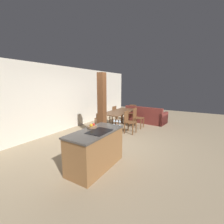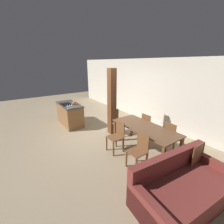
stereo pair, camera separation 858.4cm
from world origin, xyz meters
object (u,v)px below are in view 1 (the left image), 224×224
(fruit_bowl, at_px, (92,126))
(couch, at_px, (146,117))
(dining_chair_head_end, at_px, (102,124))
(dining_table, at_px, (120,113))
(timber_post, at_px, (102,107))
(dining_chair_far_right, at_px, (112,114))
(wine_glass_near, at_px, (120,121))
(dining_chair_foot_end, at_px, (132,113))
(wine_glass_middle, at_px, (117,121))
(dining_chair_far_left, at_px, (102,118))
(dining_chair_near_left, at_px, (129,121))
(wine_glass_far, at_px, (114,120))
(dining_chair_near_right, at_px, (137,117))
(kitchen_island, at_px, (96,149))

(fruit_bowl, distance_m, couch, 4.80)
(dining_chair_head_end, bearing_deg, dining_table, -90.00)
(fruit_bowl, xyz_separation_m, timber_post, (1.57, 0.79, 0.24))
(dining_table, relative_size, dining_chair_far_right, 2.25)
(fruit_bowl, height_order, wine_glass_near, wine_glass_near)
(dining_table, xyz_separation_m, dining_chair_foot_end, (1.38, 0.00, -0.19))
(timber_post, bearing_deg, dining_table, 3.37)
(wine_glass_middle, xyz_separation_m, timber_post, (1.03, 1.18, 0.16))
(wine_glass_middle, distance_m, dining_chair_foot_end, 4.18)
(dining_table, bearing_deg, dining_chair_far_left, 124.45)
(dining_chair_near_left, distance_m, dining_chair_head_end, 1.14)
(dining_chair_foot_end, bearing_deg, wine_glass_far, -73.28)
(wine_glass_near, bearing_deg, dining_chair_near_right, 12.84)
(dining_chair_near_right, distance_m, couch, 1.21)
(kitchen_island, height_order, wine_glass_near, wine_glass_near)
(dining_chair_near_left, bearing_deg, wine_glass_far, -166.09)
(dining_chair_near_right, xyz_separation_m, dining_chair_head_end, (-1.84, 0.66, 0.00))
(wine_glass_far, distance_m, couch, 4.31)
(wine_glass_middle, distance_m, wine_glass_far, 0.08)
(fruit_bowl, height_order, dining_chair_far_right, fruit_bowl)
(wine_glass_far, height_order, dining_chair_far_left, wine_glass_far)
(fruit_bowl, height_order, dining_chair_head_end, fruit_bowl)
(wine_glass_middle, distance_m, couch, 4.32)
(kitchen_island, distance_m, fruit_bowl, 0.55)
(fruit_bowl, xyz_separation_m, dining_table, (3.10, 0.88, -0.27))
(fruit_bowl, relative_size, wine_glass_middle, 1.57)
(dining_chair_far_right, bearing_deg, kitchen_island, 25.26)
(kitchen_island, distance_m, wine_glass_middle, 0.90)
(kitchen_island, height_order, wine_glass_middle, wine_glass_middle)
(kitchen_island, relative_size, wine_glass_far, 9.55)
(wine_glass_far, bearing_deg, dining_chair_near_right, 9.81)
(wine_glass_middle, relative_size, dining_chair_near_left, 0.17)
(wine_glass_near, height_order, dining_chair_head_end, wine_glass_near)
(wine_glass_far, height_order, couch, wine_glass_far)
(dining_chair_head_end, bearing_deg, dining_chair_near_left, -125.59)
(wine_glass_far, bearing_deg, wine_glass_near, -90.00)
(fruit_bowl, xyz_separation_m, dining_chair_near_right, (3.55, 0.21, -0.46))
(kitchen_island, height_order, wine_glass_far, wine_glass_far)
(wine_glass_far, distance_m, dining_chair_far_right, 3.58)
(wine_glass_middle, xyz_separation_m, wine_glass_far, (0.00, 0.08, 0.00))
(wine_glass_near, distance_m, timber_post, 1.64)
(dining_table, relative_size, dining_chair_far_left, 2.25)
(wine_glass_middle, bearing_deg, dining_chair_near_left, 16.02)
(dining_chair_far_left, xyz_separation_m, dining_chair_foot_end, (1.84, -0.66, 0.00))
(fruit_bowl, bearing_deg, wine_glass_middle, -36.37)
(wine_glass_near, xyz_separation_m, dining_table, (2.56, 1.35, -0.35))
(couch, height_order, timber_post, timber_post)
(dining_chair_far_left, bearing_deg, fruit_bowl, 30.23)
(wine_glass_middle, bearing_deg, dining_chair_near_right, 11.33)
(kitchen_island, xyz_separation_m, dining_chair_foot_end, (4.61, 1.07, 0.03))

